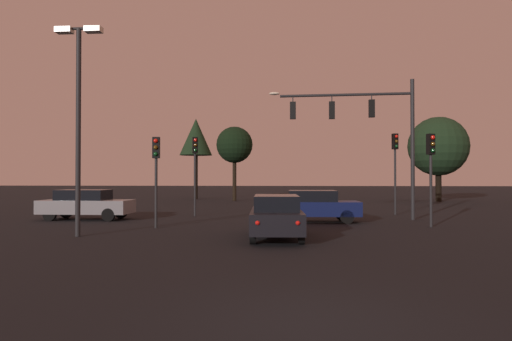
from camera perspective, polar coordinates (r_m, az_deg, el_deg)
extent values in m
plane|color=black|center=(31.31, 4.63, -4.79)|extent=(168.00, 168.00, 0.00)
cylinder|color=#232326|center=(24.45, 18.96, 2.51)|extent=(0.20, 0.20, 7.13)
cylinder|color=#232326|center=(24.33, 11.05, 9.25)|extent=(6.72, 0.53, 0.14)
ellipsoid|color=#F4EACC|center=(24.39, 2.31, 9.57)|extent=(0.56, 0.28, 0.16)
cylinder|color=#232326|center=(24.43, 14.24, 8.88)|extent=(0.05, 0.05, 0.29)
cube|color=black|center=(24.33, 14.24, 7.51)|extent=(0.31, 0.26, 0.90)
sphere|color=red|center=(24.51, 14.20, 8.11)|extent=(0.18, 0.18, 0.18)
sphere|color=#56380C|center=(24.47, 14.20, 7.46)|extent=(0.18, 0.18, 0.18)
sphere|color=#0C4219|center=(24.43, 14.20, 6.81)|extent=(0.18, 0.18, 0.18)
cylinder|color=#232326|center=(24.26, 9.45, 8.87)|extent=(0.05, 0.05, 0.34)
cube|color=black|center=(24.16, 9.45, 7.42)|extent=(0.31, 0.26, 0.90)
sphere|color=red|center=(24.34, 9.44, 8.03)|extent=(0.18, 0.18, 0.18)
sphere|color=#56380C|center=(24.30, 9.44, 7.38)|extent=(0.18, 0.18, 0.18)
sphere|color=#0C4219|center=(24.26, 9.44, 6.72)|extent=(0.18, 0.18, 0.18)
cylinder|color=#232326|center=(24.27, 4.63, 8.89)|extent=(0.05, 0.05, 0.31)
cube|color=black|center=(24.17, 4.63, 7.47)|extent=(0.31, 0.26, 0.90)
sphere|color=red|center=(24.35, 4.64, 8.08)|extent=(0.18, 0.18, 0.18)
sphere|color=#56380C|center=(24.31, 4.64, 7.43)|extent=(0.18, 0.18, 0.18)
sphere|color=#0C4219|center=(24.27, 4.64, 6.77)|extent=(0.18, 0.18, 0.18)
cylinder|color=#232326|center=(19.85, -12.37, -2.77)|extent=(0.12, 0.12, 2.96)
cube|color=black|center=(19.88, -12.35, 2.81)|extent=(0.33, 0.27, 0.90)
sphere|color=red|center=(19.77, -12.42, 3.64)|extent=(0.18, 0.18, 0.18)
sphere|color=#56380C|center=(19.75, -12.42, 2.83)|extent=(0.18, 0.18, 0.18)
sphere|color=#0C4219|center=(19.73, -12.42, 2.02)|extent=(0.18, 0.18, 0.18)
cylinder|color=#232326|center=(21.10, 20.99, -2.39)|extent=(0.12, 0.12, 3.13)
cube|color=black|center=(21.14, 20.96, 3.08)|extent=(0.37, 0.34, 0.90)
sphere|color=red|center=(21.05, 21.20, 3.86)|extent=(0.18, 0.18, 0.18)
sphere|color=#56380C|center=(21.03, 21.21, 3.10)|extent=(0.18, 0.18, 0.18)
sphere|color=#0C4219|center=(21.01, 21.21, 2.34)|extent=(0.18, 0.18, 0.18)
cylinder|color=#232326|center=(25.56, -7.62, -1.77)|extent=(0.12, 0.12, 3.48)
cube|color=black|center=(25.62, -7.61, 3.14)|extent=(0.36, 0.32, 0.90)
sphere|color=red|center=(25.50, -7.58, 3.79)|extent=(0.18, 0.18, 0.18)
sphere|color=#56380C|center=(25.48, -7.58, 3.16)|extent=(0.18, 0.18, 0.18)
sphere|color=#0C4219|center=(25.46, -7.58, 2.53)|extent=(0.18, 0.18, 0.18)
cylinder|color=#232326|center=(27.37, 16.98, -1.38)|extent=(0.12, 0.12, 3.76)
cube|color=black|center=(27.45, 16.96, 3.49)|extent=(0.37, 0.34, 0.90)
sphere|color=red|center=(27.36, 17.13, 4.09)|extent=(0.18, 0.18, 0.18)
sphere|color=#56380C|center=(27.34, 17.13, 3.51)|extent=(0.18, 0.18, 0.18)
sphere|color=#0C4219|center=(27.32, 17.13, 2.92)|extent=(0.18, 0.18, 0.18)
cube|color=black|center=(16.24, 2.53, -6.12)|extent=(1.95, 4.57, 0.68)
cube|color=black|center=(16.05, 2.54, -4.03)|extent=(1.61, 2.49, 0.52)
cylinder|color=black|center=(17.76, -0.08, -6.77)|extent=(0.23, 0.65, 0.64)
cylinder|color=black|center=(17.78, 4.96, -6.76)|extent=(0.23, 0.65, 0.64)
cylinder|color=black|center=(14.80, -0.39, -7.95)|extent=(0.23, 0.65, 0.64)
cylinder|color=black|center=(14.84, 5.67, -7.93)|extent=(0.23, 0.65, 0.64)
sphere|color=red|center=(13.98, 0.18, -6.56)|extent=(0.14, 0.14, 0.14)
sphere|color=red|center=(14.01, 5.24, -6.54)|extent=(0.14, 0.14, 0.14)
cube|color=#0F1947|center=(22.15, 7.43, -4.71)|extent=(4.22, 1.90, 0.68)
cube|color=black|center=(22.11, 7.04, -3.16)|extent=(2.29, 1.60, 0.52)
cylinder|color=black|center=(23.13, 10.67, -5.38)|extent=(0.65, 0.22, 0.64)
cylinder|color=black|center=(21.55, 11.29, -5.71)|extent=(0.65, 0.22, 0.64)
cylinder|color=black|center=(22.90, 3.81, -5.44)|extent=(0.65, 0.22, 0.64)
cylinder|color=black|center=(21.31, 3.91, -5.78)|extent=(0.65, 0.22, 0.64)
sphere|color=red|center=(22.69, 2.00, -4.37)|extent=(0.14, 0.14, 0.14)
sphere|color=red|center=(21.43, 1.97, -4.57)|extent=(0.14, 0.14, 0.14)
cube|color=gray|center=(24.80, -20.40, -4.25)|extent=(4.50, 1.87, 0.68)
cube|color=black|center=(24.83, -20.71, -2.86)|extent=(2.43, 1.61, 0.52)
cylinder|color=black|center=(25.02, -16.50, -5.02)|extent=(0.64, 0.20, 0.64)
cylinder|color=black|center=(23.47, -17.93, -5.29)|extent=(0.64, 0.20, 0.64)
cylinder|color=black|center=(26.21, -22.61, -4.80)|extent=(0.64, 0.20, 0.64)
cylinder|color=black|center=(24.73, -24.35, -5.02)|extent=(0.64, 0.20, 0.64)
sphere|color=red|center=(26.38, -24.29, -3.80)|extent=(0.14, 0.14, 0.14)
sphere|color=red|center=(25.23, -25.70, -3.93)|extent=(0.14, 0.14, 0.14)
cylinder|color=#232326|center=(17.89, -21.30, 4.48)|extent=(0.18, 0.18, 7.59)
cylinder|color=#232326|center=(18.63, -21.23, 16.18)|extent=(1.32, 0.10, 0.10)
cube|color=#F4EACC|center=(18.85, -22.81, 15.83)|extent=(0.60, 0.36, 0.20)
cube|color=#F4EACC|center=(18.40, -19.62, 16.23)|extent=(0.60, 0.36, 0.20)
cylinder|color=black|center=(45.62, -7.52, -0.82)|extent=(0.38, 0.38, 4.35)
cone|color=black|center=(45.80, -7.51, 4.18)|extent=(3.22, 3.22, 3.63)
cylinder|color=black|center=(41.57, -2.70, -1.09)|extent=(0.35, 0.35, 3.96)
sphere|color=black|center=(41.68, -2.70, 3.23)|extent=(3.32, 3.32, 3.32)
cylinder|color=black|center=(43.52, 21.81, -1.60)|extent=(0.51, 0.51, 3.07)
sphere|color=black|center=(43.60, 21.79, 2.82)|extent=(5.23, 5.23, 5.23)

